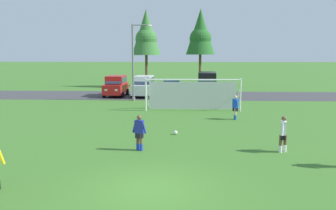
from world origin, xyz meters
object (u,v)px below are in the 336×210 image
at_px(player_midfield_center, 139,133).
at_px(parked_car_slot_center, 207,83).
at_px(soccer_goal, 193,93).
at_px(parked_car_slot_left, 144,86).
at_px(soccer_ball, 176,133).
at_px(street_lamp, 135,61).
at_px(parked_car_slot_far_left, 116,86).
at_px(parked_car_slot_center_left, 171,88).
at_px(player_striker_near, 283,134).
at_px(player_defender_far, 235,107).

height_order(player_midfield_center, parked_car_slot_center, parked_car_slot_center).
xyz_separation_m(soccer_goal, parked_car_slot_left, (-4.91, 8.60, -0.18)).
bearing_deg(soccer_ball, street_lamp, 106.53).
bearing_deg(soccer_ball, player_midfield_center, -115.93).
distance_m(parked_car_slot_center, street_lamp, 8.61).
distance_m(player_midfield_center, parked_car_slot_center, 22.05).
xyz_separation_m(parked_car_slot_far_left, parked_car_slot_center_left, (5.88, 0.17, -0.24)).
xyz_separation_m(soccer_ball, player_striker_near, (4.88, -3.24, 0.71)).
distance_m(soccer_goal, player_midfield_center, 12.41).
distance_m(soccer_goal, player_defender_far, 5.06).
height_order(player_defender_far, parked_car_slot_center, parked_car_slot_center).
relative_size(soccer_ball, player_defender_far, 0.13).
bearing_deg(player_striker_near, player_defender_far, 96.92).
relative_size(player_striker_near, street_lamp, 0.23).
relative_size(player_midfield_center, parked_car_slot_left, 0.35).
height_order(player_midfield_center, parked_car_slot_left, parked_car_slot_left).
xyz_separation_m(player_midfield_center, parked_car_slot_far_left, (-5.18, 20.98, 0.29)).
bearing_deg(soccer_ball, soccer_goal, 82.64).
bearing_deg(player_defender_far, player_striker_near, -83.08).
distance_m(soccer_goal, parked_car_slot_center, 9.64).
bearing_deg(parked_car_slot_center, player_striker_near, -84.82).
bearing_deg(parked_car_slot_center_left, parked_car_slot_left, -171.32).
height_order(player_striker_near, parked_car_slot_center, parked_car_slot_center).
bearing_deg(soccer_goal, parked_car_slot_center_left, 102.58).
relative_size(parked_car_slot_center_left, street_lamp, 0.59).
relative_size(soccer_goal, parked_car_slot_center_left, 1.74).
relative_size(player_midfield_center, parked_car_slot_far_left, 0.35).
height_order(player_striker_near, parked_car_slot_left, parked_car_slot_left).
bearing_deg(parked_car_slot_left, parked_car_slot_center_left, 8.68).
relative_size(player_striker_near, parked_car_slot_left, 0.35).
relative_size(player_striker_near, parked_car_slot_center, 0.33).
bearing_deg(soccer_ball, parked_car_slot_center_left, 92.79).
bearing_deg(parked_car_slot_left, player_striker_near, -67.32).
height_order(player_striker_near, parked_car_slot_far_left, parked_car_slot_far_left).
bearing_deg(street_lamp, parked_car_slot_center_left, 48.60).
distance_m(parked_car_slot_far_left, parked_car_slot_center, 9.70).
bearing_deg(soccer_ball, player_defender_far, 49.91).
bearing_deg(parked_car_slot_far_left, parked_car_slot_left, -5.21).
bearing_deg(player_striker_near, soccer_ball, 146.47).
bearing_deg(parked_car_slot_far_left, street_lamp, -54.65).
xyz_separation_m(parked_car_slot_left, street_lamp, (-0.43, -3.33, 2.62)).
bearing_deg(player_defender_far, player_midfield_center, -124.84).
height_order(soccer_goal, player_defender_far, soccer_goal).
relative_size(player_defender_far, street_lamp, 0.23).
relative_size(player_midfield_center, parked_car_slot_center, 0.33).
distance_m(soccer_goal, player_striker_near, 12.67).
xyz_separation_m(player_midfield_center, parked_car_slot_left, (-2.20, 20.71, 0.29)).
distance_m(soccer_ball, soccer_goal, 9.02).
height_order(soccer_goal, parked_car_slot_center_left, soccer_goal).
distance_m(soccer_goal, parked_car_slot_left, 9.91).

